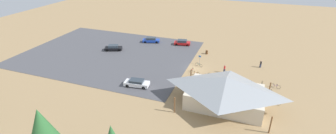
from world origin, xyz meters
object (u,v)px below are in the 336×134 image
bicycle_orange_near_porch (195,73)px  bicycle_teal_back_row (199,65)px  bicycle_red_edge_south (192,70)px  bicycle_silver_mid_cluster (270,92)px  trash_bin (207,52)px  car_black_by_curb (113,48)px  visitor_crossing_yard (261,64)px  bicycle_blue_front_row (249,83)px  bicycle_green_yard_left (207,75)px  bicycle_purple_near_sign (276,86)px  visitor_at_bikes (225,69)px  bicycle_black_yard_center (262,84)px  car_white_front_row (137,83)px  pine_west (42,128)px  bicycle_white_yard_front (275,103)px  bicycle_yellow_by_bin (256,87)px  car_blue_inner_stall (151,40)px  car_red_near_entry (182,42)px  bike_pavilion (225,89)px  lot_sign (200,58)px

bicycle_orange_near_porch → bicycle_teal_back_row: (0.26, -4.25, -0.00)m
bicycle_red_edge_south → bicycle_silver_mid_cluster: bearing=166.3°
trash_bin → car_black_by_curb: car_black_by_curb is taller
bicycle_orange_near_porch → visitor_crossing_yard: bearing=-146.5°
car_black_by_curb → bicycle_blue_front_row: bearing=169.4°
bicycle_green_yard_left → visitor_crossing_yard: size_ratio=0.79×
bicycle_purple_near_sign → bicycle_red_edge_south: size_ratio=1.04×
car_black_by_curb → visitor_at_bikes: (-28.40, 2.85, 0.19)m
bicycle_orange_near_porch → visitor_at_bikes: bearing=-150.3°
bicycle_black_yard_center → car_white_front_row: size_ratio=0.34×
pine_west → bicycle_green_yard_left: size_ratio=6.00×
pine_west → bicycle_white_yard_front: bearing=-139.7°
trash_bin → bicycle_silver_mid_cluster: bearing=135.5°
bicycle_green_yard_left → car_black_by_curb: (25.44, -5.87, 0.38)m
bicycle_purple_near_sign → car_black_by_curb: bearing=-8.7°
bicycle_yellow_by_bin → car_black_by_curb: (34.89, -7.43, 0.37)m
trash_bin → bicycle_teal_back_row: bearing=88.4°
pine_west → bicycle_purple_near_sign: pine_west is taller
bicycle_yellow_by_bin → car_blue_inner_stall: (28.12, -16.04, 0.37)m
bicycle_blue_front_row → car_red_near_entry: bearing=-41.2°
bicycle_purple_near_sign → trash_bin: bearing=-37.1°
bicycle_silver_mid_cluster → bicycle_green_yard_left: bearing=-11.8°
bicycle_yellow_by_bin → car_black_by_curb: 35.67m
bicycle_blue_front_row → visitor_at_bikes: bearing=-33.6°
trash_bin → visitor_at_bikes: bearing=122.5°
bicycle_green_yard_left → bicycle_purple_near_sign: bicycle_purple_near_sign is taller
bike_pavilion → bicycle_silver_mid_cluster: bike_pavilion is taller
bicycle_green_yard_left → bicycle_yellow_by_bin: size_ratio=0.76×
lot_sign → bicycle_white_yard_front: lot_sign is taller
bicycle_orange_near_porch → visitor_crossing_yard: 15.06m
bicycle_orange_near_porch → car_blue_inner_stall: car_blue_inner_stall is taller
bicycle_orange_near_porch → bicycle_white_yard_front: bearing=159.5°
pine_west → lot_sign: bearing=-107.9°
lot_sign → visitor_at_bikes: bearing=158.4°
lot_sign → car_blue_inner_stall: size_ratio=0.45×
bicycle_green_yard_left → car_red_near_entry: size_ratio=0.29×
bicycle_silver_mid_cluster → visitor_at_bikes: 10.48m
bicycle_blue_front_row → car_blue_inner_stall: 30.71m
car_black_by_curb → visitor_at_bikes: visitor_at_bikes is taller
bicycle_purple_near_sign → car_red_near_entry: (22.89, -15.48, 0.36)m
lot_sign → car_red_near_entry: lot_sign is taller
bicycle_white_yard_front → bicycle_yellow_by_bin: bicycle_yellow_by_bin is taller
pine_west → bicycle_green_yard_left: bearing=-116.0°
car_blue_inner_stall → visitor_at_bikes: bearing=152.1°
bicycle_white_yard_front → car_black_by_curb: (38.07, -11.61, 0.39)m
bicycle_red_edge_south → visitor_crossing_yard: bearing=-153.0°
bicycle_silver_mid_cluster → bicycle_blue_front_row: bicycle_blue_front_row is taller
bicycle_red_edge_south → lot_sign: bearing=-99.1°
bike_pavilion → car_red_near_entry: (14.51, -24.08, -2.12)m
bike_pavilion → bicycle_blue_front_row: size_ratio=8.77×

